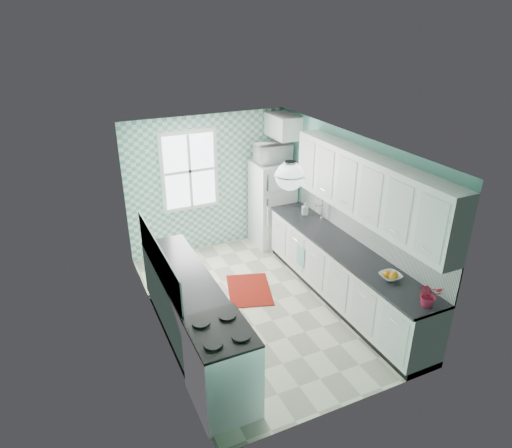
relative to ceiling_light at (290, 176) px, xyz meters
name	(u,v)px	position (x,y,z in m)	size (l,w,h in m)	color
floor	(260,305)	(0.00, 0.80, -2.33)	(3.00, 4.40, 0.02)	beige
ceiling	(261,144)	(0.00, 0.80, 0.19)	(3.00, 4.40, 0.02)	white
wall_back	(208,183)	(0.00, 3.01, -1.07)	(3.00, 0.02, 2.50)	#66B19D
wall_front	(353,317)	(0.00, -1.41, -1.07)	(3.00, 0.02, 2.50)	#66B19D
wall_left	(155,253)	(-1.51, 0.80, -1.07)	(0.02, 4.40, 2.50)	#66B19D
wall_right	(349,213)	(1.51, 0.80, -1.07)	(0.02, 4.40, 2.50)	#66B19D
accent_wall	(209,184)	(0.00, 2.99, -1.07)	(3.00, 0.01, 2.50)	#63A999
window	(189,171)	(-0.35, 2.96, -0.77)	(1.04, 0.05, 1.44)	white
backsplash_right	(363,227)	(1.49, 0.40, -1.13)	(0.02, 3.60, 0.51)	white
backsplash_left	(158,259)	(-1.49, 0.73, -1.13)	(0.02, 2.15, 0.51)	white
upper_cabinets_right	(368,188)	(1.33, 0.20, -0.42)	(0.33, 3.20, 0.90)	white
upper_cabinet_fridge	(283,126)	(1.30, 2.63, -0.07)	(0.40, 0.74, 0.40)	white
ceiling_light	(290,176)	(0.00, 0.00, 0.00)	(0.34, 0.34, 0.35)	silver
base_cabinets_right	(343,275)	(1.20, 0.40, -1.87)	(0.60, 3.60, 0.90)	white
countertop_right	(344,247)	(1.19, 0.40, -1.40)	(0.63, 3.60, 0.04)	black
base_cabinets_left	(184,302)	(-1.20, 0.73, -1.87)	(0.60, 2.15, 0.90)	white
countertop_left	(182,272)	(-1.19, 0.73, -1.40)	(0.63, 2.15, 0.04)	black
fridge	(272,204)	(1.11, 2.61, -1.51)	(0.71, 0.70, 1.62)	silver
stove	(222,366)	(-1.20, -0.75, -1.80)	(0.66, 0.83, 1.00)	white
sink	(312,222)	(1.20, 1.35, -1.39)	(0.52, 0.44, 0.53)	silver
rug	(249,290)	(0.02, 1.24, -2.32)	(0.67, 0.96, 0.02)	maroon
dish_towel	(301,256)	(0.89, 1.14, -1.84)	(0.02, 0.23, 0.35)	#5CB19E
fruit_bowl	(390,276)	(1.20, -0.60, -1.35)	(0.27, 0.27, 0.07)	silver
potted_plant	(429,295)	(1.20, -1.26, -1.24)	(0.27, 0.23, 0.29)	red
soap_bottle	(305,209)	(1.25, 1.66, -1.28)	(0.10, 0.10, 0.21)	silver
microwave	(273,153)	(1.11, 2.61, -0.53)	(0.61, 0.41, 0.34)	white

